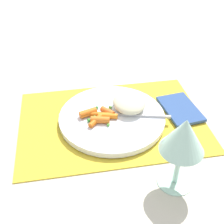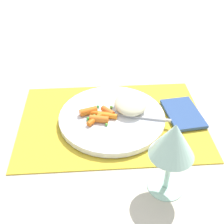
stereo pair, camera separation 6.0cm
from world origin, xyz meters
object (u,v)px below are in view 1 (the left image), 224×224
object	(u,v)px
wine_glass	(184,138)
napkin	(180,109)
rice_mound	(129,103)
fork	(125,115)
plate	(112,117)
carrot_portion	(99,116)

from	to	relation	value
wine_glass	napkin	world-z (taller)	wine_glass
rice_mound	napkin	bearing A→B (deg)	173.95
wine_glass	napkin	distance (m)	0.26
rice_mound	fork	world-z (taller)	rice_mound
fork	napkin	distance (m)	0.15
wine_glass	rice_mound	bearing A→B (deg)	-79.23
wine_glass	napkin	bearing A→B (deg)	-112.82
fork	wine_glass	size ratio (longest dim) A/B	1.14
fork	napkin	xyz separation A→B (m)	(-0.15, -0.02, -0.01)
plate	carrot_portion	bearing A→B (deg)	10.48
rice_mound	wine_glass	distance (m)	0.25
rice_mound	fork	bearing A→B (deg)	59.19
fork	carrot_portion	bearing A→B (deg)	-1.19
rice_mound	napkin	world-z (taller)	rice_mound
plate	fork	world-z (taller)	fork
plate	wine_glass	world-z (taller)	wine_glass
napkin	rice_mound	bearing A→B (deg)	-6.05
napkin	wine_glass	bearing A→B (deg)	67.18
carrot_portion	napkin	bearing A→B (deg)	-176.18
fork	wine_glass	xyz separation A→B (m)	(-0.06, 0.20, 0.10)
wine_glass	plate	bearing A→B (deg)	-66.13
plate	carrot_portion	distance (m)	0.04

